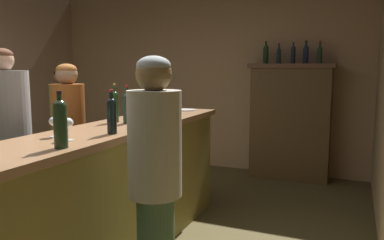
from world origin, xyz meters
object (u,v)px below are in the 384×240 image
wine_bottle_syrah (127,106)px  display_bottle_midleft (279,55)px  display_bottle_right (320,54)px  display_bottle_left (266,53)px  display_bottle_midright (306,53)px  wine_bottle_riesling (60,122)px  wine_bottle_malbec (115,105)px  display_cabinet (290,119)px  display_bottle_center (293,54)px  wine_glass_front (68,124)px  bar_counter (114,194)px  cheese_plate (187,110)px  wine_glass_spare (157,107)px  bartender (155,179)px  patron_in_navy (64,124)px  patron_near_entrance (69,136)px  patron_by_cabinet (7,148)px  wine_glass_mid (55,122)px  wine_bottle_merlot (112,114)px  wine_glass_rear (136,108)px

wine_bottle_syrah → display_bottle_midleft: display_bottle_midleft is taller
display_bottle_midleft → display_bottle_right: 0.53m
display_bottle_left → display_bottle_midright: display_bottle_left is taller
wine_bottle_riesling → wine_bottle_malbec: size_ratio=0.99×
display_cabinet → display_bottle_center: 0.89m
display_cabinet → wine_bottle_malbec: bearing=-111.1°
wine_glass_front → wine_bottle_riesling: bearing=-58.1°
bar_counter → wine_bottle_syrah: 0.71m
wine_bottle_malbec → cheese_plate: size_ratio=1.71×
wine_glass_spare → display_bottle_right: bearing=63.7°
wine_glass_front → bartender: (0.60, 0.03, -0.29)m
wine_glass_spare → display_bottle_right: size_ratio=0.48×
cheese_plate → display_bottle_right: size_ratio=0.64×
wine_bottle_syrah → patron_in_navy: patron_in_navy is taller
display_cabinet → bartender: (-0.23, -3.44, 0.06)m
patron_near_entrance → patron_in_navy: patron_near_entrance is taller
cheese_plate → patron_by_cabinet: (-0.81, -1.61, -0.17)m
wine_glass_mid → bar_counter: bearing=80.1°
wine_glass_mid → bartender: bartender is taller
bar_counter → wine_glass_front: (0.07, -0.58, 0.64)m
wine_bottle_riesling → bartender: size_ratio=0.20×
wine_glass_front → display_bottle_left: 3.54m
wine_bottle_merlot → wine_glass_spare: bearing=96.3°
cheese_plate → display_bottle_right: bearing=53.4°
display_bottle_right → display_bottle_midright: bearing=180.0°
cheese_plate → display_bottle_right: (1.19, 1.61, 0.63)m
wine_bottle_syrah → wine_glass_spare: size_ratio=2.19×
wine_glass_front → patron_by_cabinet: patron_by_cabinet is taller
wine_bottle_riesling → wine_glass_front: bearing=121.9°
display_bottle_center → patron_near_entrance: size_ratio=0.19×
wine_bottle_syrah → cheese_plate: bearing=87.0°
bar_counter → cheese_plate: cheese_plate is taller
wine_glass_front → display_bottle_center: display_bottle_center is taller
wine_glass_spare → display_bottle_center: bearing=70.8°
wine_glass_spare → display_bottle_left: bearing=79.2°
bar_counter → display_bottle_center: 3.25m
wine_bottle_merlot → wine_glass_spare: size_ratio=2.15×
display_bottle_left → patron_by_cabinet: display_bottle_left is taller
patron_by_cabinet → patron_in_navy: size_ratio=1.10×
wine_glass_spare → bartender: (0.58, -1.10, -0.29)m
wine_glass_front → display_bottle_midleft: size_ratio=0.50×
wine_bottle_merlot → wine_bottle_syrah: (-0.18, 0.48, 0.00)m
display_cabinet → display_bottle_left: size_ratio=4.86×
wine_glass_mid → wine_glass_rear: wine_glass_rear is taller
display_bottle_center → wine_bottle_merlot: bearing=-102.9°
display_cabinet → display_bottle_right: 0.95m
patron_near_entrance → patron_by_cabinet: size_ratio=0.94×
display_cabinet → patron_in_navy: 2.98m
wine_bottle_merlot → bar_counter: bearing=125.0°
wine_bottle_merlot → display_bottle_right: 3.37m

